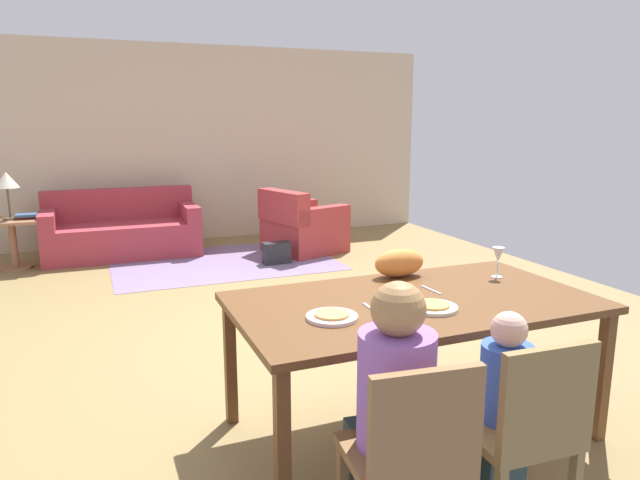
{
  "coord_description": "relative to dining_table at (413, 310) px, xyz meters",
  "views": [
    {
      "loc": [
        -1.47,
        -4.08,
        1.69
      ],
      "look_at": [
        0.03,
        -0.37,
        0.85
      ],
      "focal_mm": 32.25,
      "sensor_mm": 36.0,
      "label": 1
    }
  ],
  "objects": [
    {
      "name": "person_child",
      "position": [
        0.0,
        -0.71,
        -0.26
      ],
      "size": [
        0.22,
        0.29,
        0.92
      ],
      "color": "#284146",
      "rests_on": "ground_plane"
    },
    {
      "name": "ground_plane",
      "position": [
        -0.08,
        2.32,
        -0.71
      ],
      "size": [
        6.89,
        6.71,
        0.02
      ],
      "primitive_type": "cube",
      "color": "olive"
    },
    {
      "name": "wine_glass",
      "position": [
        0.69,
        0.18,
        0.2
      ],
      "size": [
        0.07,
        0.07,
        0.19
      ],
      "color": "silver",
      "rests_on": "dining_table"
    },
    {
      "name": "book_upper",
      "position": [
        -2.24,
        4.74,
        -0.07
      ],
      "size": [
        0.22,
        0.16,
        0.03
      ],
      "primitive_type": "cube",
      "color": "#32547F",
      "rests_on": "book_lower"
    },
    {
      "name": "side_table",
      "position": [
        -2.4,
        4.77,
        -0.32
      ],
      "size": [
        0.56,
        0.56,
        0.58
      ],
      "color": "#936143",
      "rests_on": "ground_plane"
    },
    {
      "name": "book_lower",
      "position": [
        -2.25,
        4.78,
        -0.1
      ],
      "size": [
        0.22,
        0.16,
        0.03
      ],
      "primitive_type": "cube",
      "color": "maroon",
      "rests_on": "side_table"
    },
    {
      "name": "dining_chair_man",
      "position": [
        -0.53,
        -0.88,
        -0.2
      ],
      "size": [
        0.46,
        0.46,
        0.87
      ],
      "color": "brown",
      "rests_on": "ground_plane"
    },
    {
      "name": "person_man",
      "position": [
        -0.52,
        -0.71,
        -0.18
      ],
      "size": [
        0.31,
        0.41,
        1.11
      ],
      "color": "#274044",
      "rests_on": "ground_plane"
    },
    {
      "name": "cat",
      "position": [
        0.15,
        0.42,
        0.15
      ],
      "size": [
        0.32,
        0.16,
        0.17
      ],
      "primitive_type": "ellipsoid",
      "rotation": [
        0.0,
        0.0,
        -0.01
      ],
      "color": "orange",
      "rests_on": "dining_table"
    },
    {
      "name": "back_wall",
      "position": [
        -0.08,
        5.73,
        0.65
      ],
      "size": [
        6.89,
        0.1,
        2.7
      ],
      "primitive_type": "cube",
      "color": "beige",
      "rests_on": "ground_plane"
    },
    {
      "name": "plate_near_child",
      "position": [
        0.0,
        -0.18,
        0.07
      ],
      "size": [
        0.25,
        0.25,
        0.02
      ],
      "primitive_type": "cylinder",
      "color": "silver",
      "rests_on": "dining_table"
    },
    {
      "name": "table_lamp",
      "position": [
        -2.4,
        4.77,
        0.31
      ],
      "size": [
        0.26,
        0.26,
        0.54
      ],
      "color": "brown",
      "rests_on": "side_table"
    },
    {
      "name": "plate_near_man",
      "position": [
        -0.52,
        -0.12,
        0.07
      ],
      "size": [
        0.25,
        0.25,
        0.02
      ],
      "primitive_type": "cylinder",
      "color": "white",
      "rests_on": "dining_table"
    },
    {
      "name": "pizza_near_man",
      "position": [
        -0.52,
        -0.12,
        0.09
      ],
      "size": [
        0.17,
        0.17,
        0.01
      ],
      "primitive_type": "cylinder",
      "color": "#DB9B4E",
      "rests_on": "plate_near_man"
    },
    {
      "name": "knife",
      "position": [
        0.17,
        0.1,
        0.07
      ],
      "size": [
        0.03,
        0.17,
        0.01
      ],
      "primitive_type": "cube",
      "rotation": [
        0.0,
        0.0,
        0.07
      ],
      "color": "silver",
      "rests_on": "dining_table"
    },
    {
      "name": "area_rug",
      "position": [
        -0.1,
        4.17,
        -0.69
      ],
      "size": [
        2.6,
        1.8,
        0.01
      ],
      "primitive_type": "cube",
      "color": "slate",
      "rests_on": "ground_plane"
    },
    {
      "name": "couch",
      "position": [
        -1.2,
        5.02,
        -0.39
      ],
      "size": [
        1.85,
        0.86,
        0.82
      ],
      "color": "#A1333E",
      "rests_on": "ground_plane"
    },
    {
      "name": "armchair",
      "position": [
        0.97,
        4.35,
        -0.38
      ],
      "size": [
        1.08,
        1.07,
        0.82
      ],
      "color": "#A93636",
      "rests_on": "ground_plane"
    },
    {
      "name": "handbag",
      "position": [
        0.47,
        3.87,
        -0.57
      ],
      "size": [
        0.32,
        0.16,
        0.26
      ],
      "primitive_type": "cube",
      "color": "#262629",
      "rests_on": "ground_plane"
    },
    {
      "name": "dining_chair_child",
      "position": [
        -0.0,
        -0.88,
        -0.2
      ],
      "size": [
        0.44,
        0.44,
        0.87
      ],
      "color": "olive",
      "rests_on": "ground_plane"
    },
    {
      "name": "pizza_near_child",
      "position": [
        0.0,
        -0.18,
        0.09
      ],
      "size": [
        0.17,
        0.17,
        0.01
      ],
      "primitive_type": "cylinder",
      "color": "gold",
      "rests_on": "plate_near_child"
    },
    {
      "name": "fork",
      "position": [
        -0.29,
        -0.05,
        0.07
      ],
      "size": [
        0.02,
        0.15,
        0.01
      ],
      "primitive_type": "cube",
      "rotation": [
        0.0,
        0.0,
        -0.05
      ],
      "color": "silver",
      "rests_on": "dining_table"
    },
    {
      "name": "dining_table",
      "position": [
        0.0,
        0.0,
        0.0
      ],
      "size": [
        1.91,
        1.04,
        0.76
      ],
      "color": "brown",
      "rests_on": "ground_plane"
    }
  ]
}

